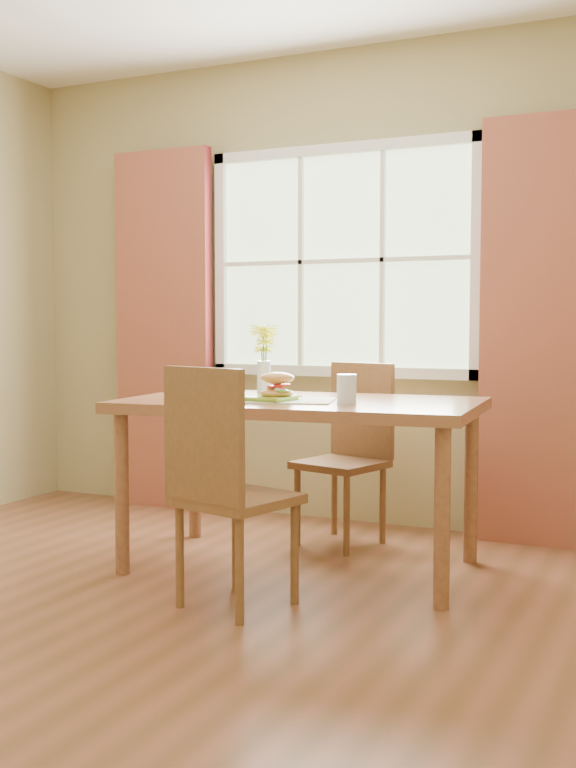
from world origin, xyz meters
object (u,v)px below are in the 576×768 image
(dining_table, at_px, (301,417))
(flower_vase, at_px, (264,351))
(chair_near, at_px, (223,478))
(croissant_sandwich, at_px, (277,385))
(water_glass, at_px, (347,390))
(chair_far, at_px, (350,444))

(dining_table, relative_size, flower_vase, 4.89)
(dining_table, height_order, chair_near, chair_near)
(chair_near, xyz_separation_m, flower_vase, (-0.24, 0.85, 0.47))
(croissant_sandwich, distance_m, water_glass, 0.33)
(chair_near, height_order, water_glass, chair_near)
(flower_vase, bearing_deg, water_glass, -25.73)
(water_glass, relative_size, flower_vase, 0.37)
(chair_far, xyz_separation_m, flower_vase, (-0.29, -0.43, 0.50))
(water_glass, height_order, flower_vase, flower_vase)
(croissant_sandwich, height_order, water_glass, croissant_sandwich)
(dining_table, relative_size, chair_far, 1.82)
(chair_far, distance_m, flower_vase, 0.71)
(chair_far, bearing_deg, water_glass, -54.92)
(dining_table, distance_m, chair_near, 0.72)
(water_glass, bearing_deg, chair_near, -116.32)
(water_glass, bearing_deg, flower_vase, 154.27)
(chair_far, height_order, flower_vase, flower_vase)
(water_glass, bearing_deg, dining_table, 158.04)
(chair_near, height_order, croissant_sandwich, chair_near)
(chair_far, xyz_separation_m, croissant_sandwich, (-0.08, -0.71, 0.35))
(dining_table, bearing_deg, chair_far, 82.82)
(chair_far, height_order, water_glass, chair_far)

